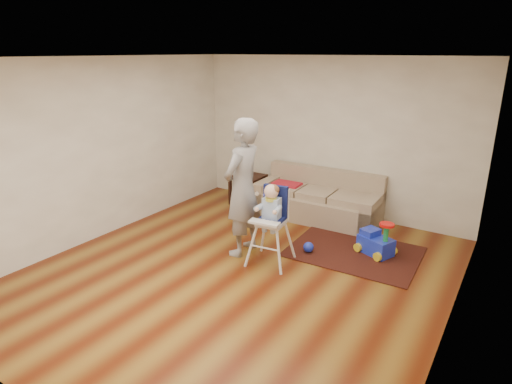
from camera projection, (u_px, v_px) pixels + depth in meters
The scene contains 9 objects.
ground at pixel (240, 272), 5.62m from camera, with size 5.50×5.50×0.00m, color #541C09.
room_envelope at pixel (261, 124), 5.45m from camera, with size 5.04×5.52×2.72m.
sofa at pixel (317, 196), 7.31m from camera, with size 2.14×0.93×0.82m.
side_table at pixel (248, 189), 8.08m from camera, with size 0.55×0.55×0.55m, color black, non-canonical shape.
area_rug at pixel (354, 252), 6.18m from camera, with size 1.79×1.34×0.01m, color black.
ride_on_toy at pixel (376, 237), 6.04m from camera, with size 0.47×0.34×0.51m, color #1F35DB, non-canonical shape.
toy_ball at pixel (308, 247), 6.13m from camera, with size 0.15×0.15×0.15m, color #1F35DB.
high_chair at pixel (271, 226), 5.72m from camera, with size 0.59×0.59×1.13m.
adult at pixel (243, 188), 5.89m from camera, with size 0.71×0.46×1.94m, color gray.
Camera 1 is at (2.89, -4.09, 2.77)m, focal length 30.00 mm.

